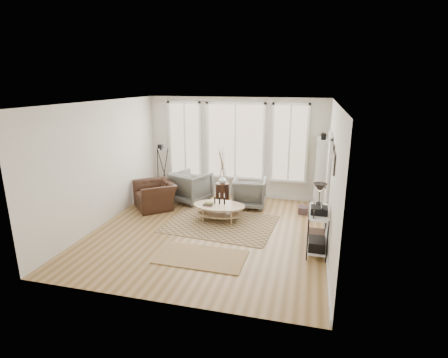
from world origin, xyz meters
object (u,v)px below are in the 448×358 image
(bookcase, at_px, (321,174))
(armchair_left, at_px, (191,187))
(low_shelf, at_px, (318,226))
(coffee_table, at_px, (219,208))
(accent_chair, at_px, (155,195))
(armchair_right, at_px, (249,193))
(side_table, at_px, (222,177))

(bookcase, height_order, armchair_left, bookcase)
(bookcase, height_order, low_shelf, bookcase)
(coffee_table, bearing_deg, bookcase, 32.62)
(bookcase, relative_size, accent_chair, 1.88)
(armchair_right, bearing_deg, low_shelf, 125.01)
(coffee_table, bearing_deg, accent_chair, 166.59)
(coffee_table, bearing_deg, side_table, 100.63)
(side_table, xyz_separation_m, accent_chair, (-1.66, -0.87, -0.40))
(coffee_table, distance_m, side_table, 1.42)
(armchair_right, xyz_separation_m, accent_chair, (-2.46, -0.71, -0.05))
(bookcase, distance_m, side_table, 2.66)
(bookcase, height_order, side_table, bookcase)
(bookcase, bearing_deg, armchair_left, -174.27)
(low_shelf, relative_size, accent_chair, 1.19)
(armchair_right, bearing_deg, coffee_table, 60.11)
(armchair_right, bearing_deg, armchair_left, -5.13)
(low_shelf, height_order, side_table, side_table)
(low_shelf, height_order, accent_chair, low_shelf)
(bookcase, bearing_deg, coffee_table, -147.38)
(coffee_table, xyz_separation_m, side_table, (-0.25, 1.32, 0.44))
(armchair_left, bearing_deg, bookcase, -152.49)
(bookcase, bearing_deg, low_shelf, -91.28)
(bookcase, xyz_separation_m, armchair_right, (-1.85, -0.37, -0.55))
(coffee_table, bearing_deg, armchair_right, 64.82)
(low_shelf, bearing_deg, armchair_left, 148.01)
(side_table, bearing_deg, armchair_left, -170.75)
(low_shelf, distance_m, armchair_left, 4.09)
(armchair_left, relative_size, side_table, 0.60)
(armchair_left, bearing_deg, coffee_table, 155.61)
(bookcase, distance_m, accent_chair, 4.48)
(accent_chair, bearing_deg, side_table, 76.67)
(armchair_right, bearing_deg, side_table, -15.82)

